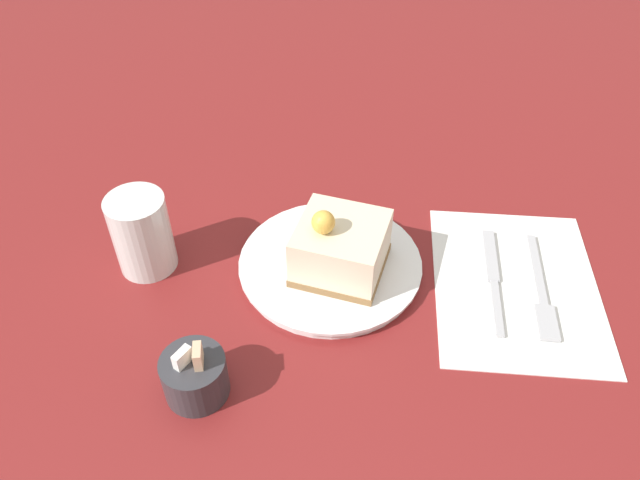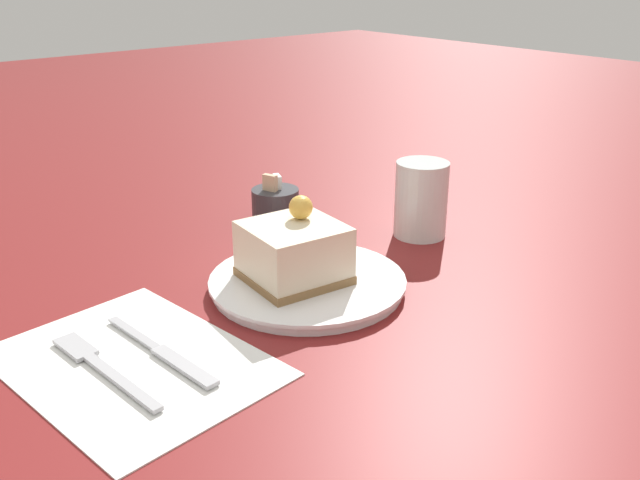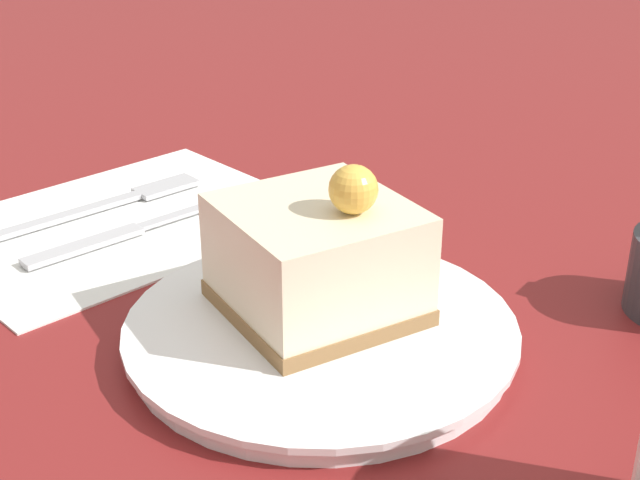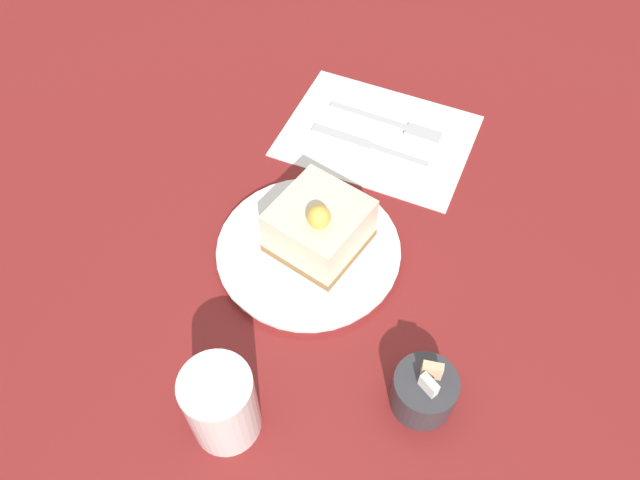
% 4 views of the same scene
% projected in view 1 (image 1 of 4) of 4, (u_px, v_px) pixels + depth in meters
% --- Properties ---
extents(ground_plane, '(4.00, 4.00, 0.00)m').
position_uv_depth(ground_plane, '(350.00, 288.00, 0.73)').
color(ground_plane, maroon).
extents(plate, '(0.22, 0.22, 0.01)m').
position_uv_depth(plate, '(330.00, 265.00, 0.74)').
color(plate, white).
rests_on(plate, ground_plane).
extents(cake_slice, '(0.11, 0.11, 0.09)m').
position_uv_depth(cake_slice, '(340.00, 247.00, 0.71)').
color(cake_slice, olive).
rests_on(cake_slice, plate).
extents(napkin, '(0.21, 0.27, 0.00)m').
position_uv_depth(napkin, '(516.00, 285.00, 0.73)').
color(napkin, white).
rests_on(napkin, ground_plane).
extents(fork, '(0.03, 0.16, 0.00)m').
position_uv_depth(fork, '(541.00, 294.00, 0.71)').
color(fork, '#B2B2B7').
rests_on(fork, napkin).
extents(knife, '(0.02, 0.17, 0.00)m').
position_uv_depth(knife, '(492.00, 271.00, 0.74)').
color(knife, '#B2B2B7').
rests_on(knife, napkin).
extents(sugar_bowl, '(0.06, 0.06, 0.07)m').
position_uv_depth(sugar_bowl, '(195.00, 376.00, 0.61)').
color(sugar_bowl, '#333338').
rests_on(sugar_bowl, ground_plane).
extents(drinking_glass, '(0.07, 0.07, 0.10)m').
position_uv_depth(drinking_glass, '(142.00, 233.00, 0.72)').
color(drinking_glass, silver).
rests_on(drinking_glass, ground_plane).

